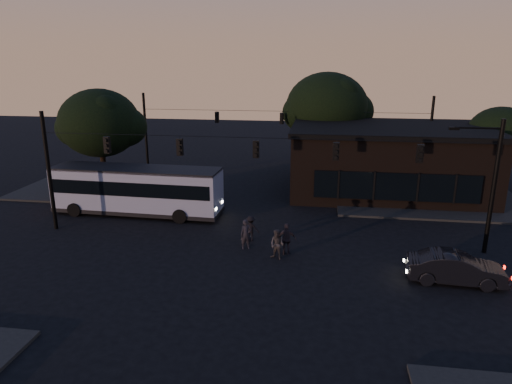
# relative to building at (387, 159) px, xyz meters

# --- Properties ---
(ground) EXTENTS (120.00, 120.00, 0.00)m
(ground) POSITION_rel_building_xyz_m (-9.00, -15.97, -2.71)
(ground) COLOR black
(ground) RESTS_ON ground
(sidewalk_far_right) EXTENTS (14.00, 10.00, 0.15)m
(sidewalk_far_right) POSITION_rel_building_xyz_m (3.00, -1.97, -2.63)
(sidewalk_far_right) COLOR black
(sidewalk_far_right) RESTS_ON ground
(sidewalk_far_left) EXTENTS (14.00, 10.00, 0.15)m
(sidewalk_far_left) POSITION_rel_building_xyz_m (-23.00, -1.97, -2.63)
(sidewalk_far_left) COLOR black
(sidewalk_far_left) RESTS_ON ground
(building) EXTENTS (15.40, 10.41, 5.40)m
(building) POSITION_rel_building_xyz_m (0.00, 0.00, 0.00)
(building) COLOR black
(building) RESTS_ON ground
(tree_behind) EXTENTS (7.60, 7.60, 9.43)m
(tree_behind) POSITION_rel_building_xyz_m (-5.00, 6.03, 3.48)
(tree_behind) COLOR black
(tree_behind) RESTS_ON ground
(tree_right) EXTENTS (5.20, 5.20, 6.86)m
(tree_right) POSITION_rel_building_xyz_m (9.00, 2.03, 1.93)
(tree_right) COLOR black
(tree_right) RESTS_ON ground
(tree_left) EXTENTS (6.40, 6.40, 8.30)m
(tree_left) POSITION_rel_building_xyz_m (-23.00, -2.97, 2.86)
(tree_left) COLOR black
(tree_left) RESTS_ON ground
(signal_rig_near) EXTENTS (26.24, 0.30, 7.50)m
(signal_rig_near) POSITION_rel_building_xyz_m (-9.00, -11.97, 1.74)
(signal_rig_near) COLOR black
(signal_rig_near) RESTS_ON ground
(signal_rig_far) EXTENTS (26.24, 0.30, 7.50)m
(signal_rig_far) POSITION_rel_building_xyz_m (-9.00, 4.03, 1.50)
(signal_rig_far) COLOR black
(signal_rig_far) RESTS_ON ground
(bus) EXTENTS (11.92, 3.23, 3.33)m
(bus) POSITION_rel_building_xyz_m (-17.91, -8.38, -0.84)
(bus) COLOR #8187A4
(bus) RESTS_ON ground
(car) EXTENTS (4.67, 1.89, 1.51)m
(car) POSITION_rel_building_xyz_m (1.37, -15.99, -1.95)
(car) COLOR black
(car) RESTS_ON ground
(pedestrian_a) EXTENTS (0.74, 0.61, 1.73)m
(pedestrian_a) POSITION_rel_building_xyz_m (-9.38, -13.37, -1.84)
(pedestrian_a) COLOR black
(pedestrian_a) RESTS_ON ground
(pedestrian_b) EXTENTS (1.01, 0.93, 1.68)m
(pedestrian_b) POSITION_rel_building_xyz_m (-7.47, -14.54, -1.87)
(pedestrian_b) COLOR #332E2F
(pedestrian_b) RESTS_ON ground
(pedestrian_c) EXTENTS (1.07, 0.45, 1.82)m
(pedestrian_c) POSITION_rel_building_xyz_m (-7.00, -13.85, -1.80)
(pedestrian_c) COLOR #272026
(pedestrian_c) RESTS_ON ground
(pedestrian_d) EXTENTS (1.04, 0.64, 1.55)m
(pedestrian_d) POSITION_rel_building_xyz_m (-9.29, -12.10, -1.93)
(pedestrian_d) COLOR black
(pedestrian_d) RESTS_ON ground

